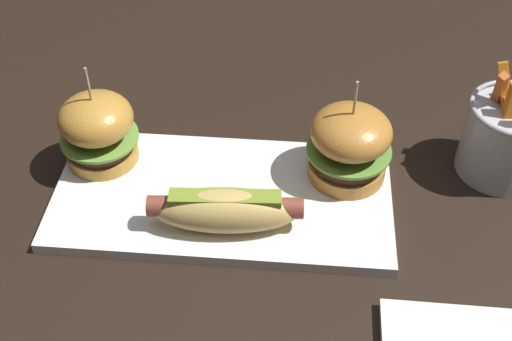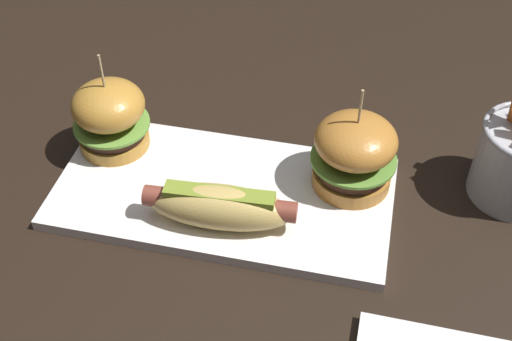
{
  "view_description": "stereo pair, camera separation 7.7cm",
  "coord_description": "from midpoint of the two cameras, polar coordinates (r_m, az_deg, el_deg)",
  "views": [
    {
      "loc": [
        0.09,
        -0.56,
        0.59
      ],
      "look_at": [
        0.04,
        0.0,
        0.05
      ],
      "focal_mm": 46.7,
      "sensor_mm": 36.0,
      "label": 1
    },
    {
      "loc": [
        0.16,
        -0.55,
        0.59
      ],
      "look_at": [
        0.04,
        0.0,
        0.05
      ],
      "focal_mm": 46.7,
      "sensor_mm": 36.0,
      "label": 2
    }
  ],
  "objects": [
    {
      "name": "ground_plane",
      "position": [
        0.82,
        -5.57,
        -2.72
      ],
      "size": [
        3.0,
        3.0,
        0.0
      ],
      "primitive_type": "plane",
      "color": "black"
    },
    {
      "name": "platter_main",
      "position": [
        0.81,
        -5.6,
        -2.37
      ],
      "size": [
        0.41,
        0.2,
        0.01
      ],
      "primitive_type": "cube",
      "color": "white",
      "rests_on": "ground"
    },
    {
      "name": "hot_dog",
      "position": [
        0.75,
        -5.6,
        -3.47
      ],
      "size": [
        0.18,
        0.06,
        0.05
      ],
      "color": "tan",
      "rests_on": "platter_main"
    },
    {
      "name": "slider_left",
      "position": [
        0.85,
        -15.96,
        3.31
      ],
      "size": [
        0.1,
        0.1,
        0.14
      ],
      "color": "#C28733",
      "rests_on": "platter_main"
    },
    {
      "name": "slider_right",
      "position": [
        0.8,
        5.29,
        2.13
      ],
      "size": [
        0.1,
        0.1,
        0.14
      ],
      "color": "#BD7930",
      "rests_on": "platter_main"
    },
    {
      "name": "fries_bucket",
      "position": [
        0.86,
        18.39,
        2.71
      ],
      "size": [
        0.11,
        0.11,
        0.15
      ],
      "color": "#B7BABF",
      "rests_on": "ground"
    }
  ]
}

